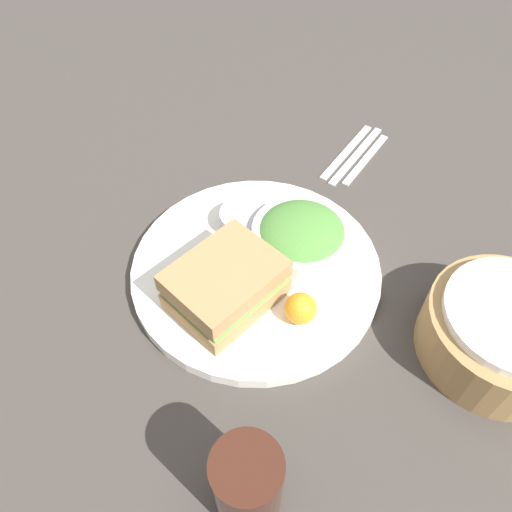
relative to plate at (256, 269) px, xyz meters
name	(u,v)px	position (x,y,z in m)	size (l,w,h in m)	color
ground_plane	(256,273)	(0.00, 0.00, -0.01)	(4.00, 4.00, 0.00)	#3D3833
plate	(256,269)	(0.00, 0.00, 0.00)	(0.34, 0.34, 0.02)	white
sandwich	(225,285)	(0.07, 0.01, 0.04)	(0.14, 0.11, 0.06)	#A37A4C
salad_bowl	(301,237)	(-0.06, 0.03, 0.04)	(0.13, 0.13, 0.06)	white
dressing_cup	(244,220)	(-0.04, -0.06, 0.02)	(0.07, 0.07, 0.03)	#B7B7BC
orange_wedge	(301,308)	(0.03, 0.10, 0.03)	(0.04, 0.04, 0.04)	orange
drink_glass	(247,485)	(0.23, 0.18, 0.05)	(0.07, 0.07, 0.12)	#38190F
bread_basket	(502,332)	(-0.10, 0.29, 0.03)	(0.18, 0.18, 0.08)	#997547
fork	(347,151)	(-0.30, -0.05, -0.01)	(0.17, 0.01, 0.01)	silver
knife	(356,155)	(-0.30, -0.03, -0.01)	(0.18, 0.01, 0.01)	silver
spoon	(366,159)	(-0.30, -0.02, -0.01)	(0.15, 0.01, 0.01)	silver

